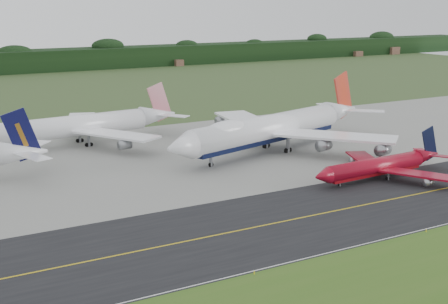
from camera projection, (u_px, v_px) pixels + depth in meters
ground at (332, 203)px, 123.07m from camera, size 600.00×600.00×0.00m
taxiway at (345, 209)px, 119.68m from camera, size 400.00×32.00×0.02m
apron at (210, 151)px, 166.23m from camera, size 400.00×78.00×0.01m
taxiway_centreline at (345, 209)px, 119.67m from camera, size 400.00×0.40×0.00m
taxiway_edge_line at (405, 234)px, 106.55m from camera, size 400.00×0.25×0.00m
horizon_treeline at (25, 62)px, 353.51m from camera, size 700.00×25.00×12.00m
jet_ba_747 at (273, 128)px, 164.52m from camera, size 73.59×59.64×18.82m
jet_red_737 at (382, 166)px, 140.17m from camera, size 38.08×31.06×10.29m
jet_star_tail at (83, 126)px, 172.64m from camera, size 59.47×49.55×15.68m
edge_marker_left at (254, 273)px, 90.79m from camera, size 0.16×0.16×0.50m
edge_marker_center at (426, 231)px, 107.57m from camera, size 0.16×0.16×0.50m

